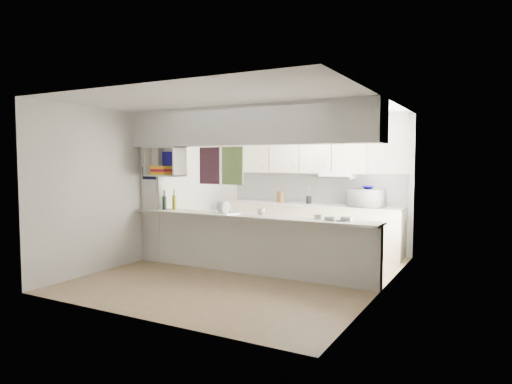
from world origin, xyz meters
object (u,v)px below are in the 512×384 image
Objects in this scene: bowl at (368,187)px; wine_bottles at (169,202)px; dish_rack at (225,208)px; microwave at (367,198)px.

bowl reaches higher than wine_bottles.
wine_bottles is (-1.14, 0.00, 0.05)m from dish_rack.
wine_bottles is (-2.90, -2.08, -0.23)m from bowl.
bowl is 0.51× the size of dish_rack.
bowl is 2.75m from dish_rack.
dish_rack is 1.14m from wine_bottles.
wine_bottles reaches higher than dish_rack.
bowl is 0.64× the size of wine_bottles.
microwave is at bearing 35.70° from wine_bottles.
microwave is 3.54m from wine_bottles.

